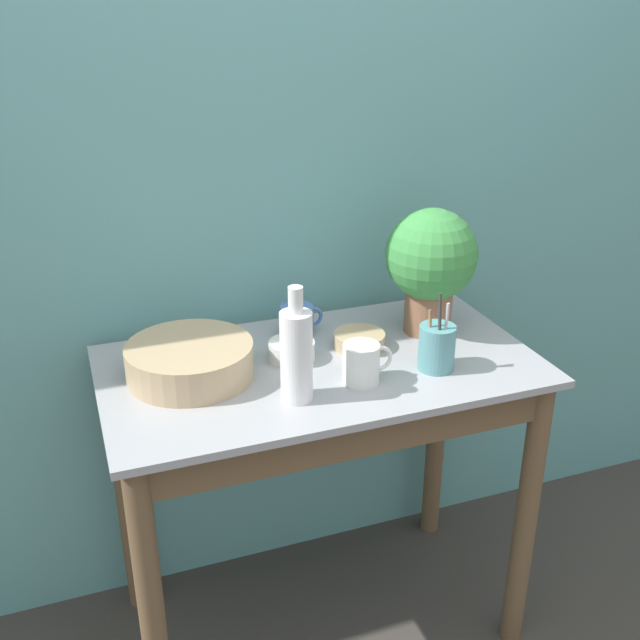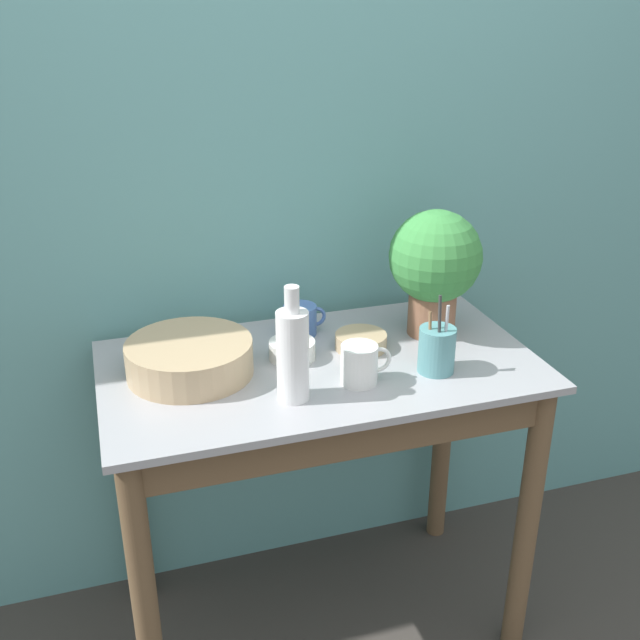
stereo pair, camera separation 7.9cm
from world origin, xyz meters
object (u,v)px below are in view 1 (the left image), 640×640
(mug_white, at_px, (362,363))
(bowl_small_tan, at_px, (359,340))
(bottle_tall, at_px, (296,354))
(utensil_cup, at_px, (437,347))
(potted_plant, at_px, (431,261))
(bowl_wash_large, at_px, (190,361))
(mug_blue, at_px, (296,320))
(bowl_small_enamel_white, at_px, (292,350))

(mug_white, distance_m, bowl_small_tan, 0.19)
(bottle_tall, bearing_deg, utensil_cup, 3.66)
(potted_plant, bearing_deg, bowl_wash_large, -176.44)
(potted_plant, height_order, bowl_small_tan, potted_plant)
(potted_plant, distance_m, mug_white, 0.39)
(mug_blue, bearing_deg, bottle_tall, -108.23)
(mug_white, bearing_deg, mug_blue, 101.50)
(mug_white, xyz_separation_m, bowl_small_enamel_white, (-0.12, 0.17, -0.03))
(bowl_wash_large, relative_size, utensil_cup, 1.49)
(mug_blue, relative_size, bowl_small_tan, 0.91)
(mug_white, xyz_separation_m, utensil_cup, (0.20, -0.00, 0.01))
(bottle_tall, distance_m, bowl_small_enamel_white, 0.23)
(mug_white, bearing_deg, bowl_wash_large, 156.32)
(bowl_wash_large, bearing_deg, bottle_tall, -42.50)
(mug_white, height_order, bowl_small_enamel_white, mug_white)
(mug_white, relative_size, utensil_cup, 0.61)
(mug_blue, distance_m, bowl_small_tan, 0.19)
(bowl_wash_large, height_order, bowl_small_tan, bowl_wash_large)
(bowl_wash_large, relative_size, bottle_tall, 1.11)
(utensil_cup, bearing_deg, mug_white, 179.86)
(bowl_wash_large, xyz_separation_m, bowl_small_tan, (0.45, 0.01, -0.02))
(bowl_small_enamel_white, bearing_deg, utensil_cup, -28.46)
(bowl_wash_large, bearing_deg, bowl_small_tan, 1.06)
(potted_plant, distance_m, bottle_tall, 0.53)
(potted_plant, bearing_deg, mug_white, -143.71)
(mug_white, distance_m, bowl_small_enamel_white, 0.21)
(bowl_small_tan, bearing_deg, utensil_cup, -53.12)
(bowl_wash_large, distance_m, bottle_tall, 0.30)
(mug_white, bearing_deg, potted_plant, 36.29)
(bottle_tall, xyz_separation_m, mug_blue, (0.11, 0.34, -0.07))
(bowl_small_enamel_white, bearing_deg, bowl_wash_large, -178.74)
(bowl_wash_large, height_order, bottle_tall, bottle_tall)
(bottle_tall, distance_m, mug_white, 0.19)
(mug_blue, xyz_separation_m, utensil_cup, (0.26, -0.31, 0.02))
(bowl_small_enamel_white, relative_size, utensil_cup, 0.57)
(potted_plant, relative_size, bowl_small_enamel_white, 2.91)
(mug_white, height_order, bowl_small_tan, mug_white)
(bottle_tall, relative_size, utensil_cup, 1.34)
(mug_white, xyz_separation_m, mug_blue, (-0.06, 0.31, -0.01))
(mug_blue, bearing_deg, bowl_small_enamel_white, -113.07)
(mug_blue, height_order, bowl_small_enamel_white, mug_blue)
(bowl_wash_large, xyz_separation_m, mug_blue, (0.32, 0.14, -0.00))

